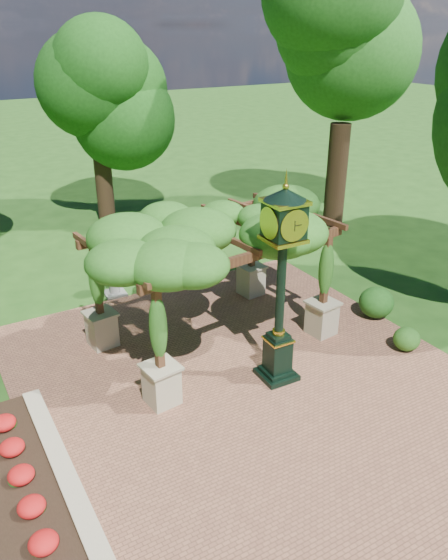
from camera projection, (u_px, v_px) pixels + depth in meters
ground at (282, 414)px, 11.80m from camera, size 120.00×120.00×0.00m
brick_plaza at (257, 389)px, 12.58m from camera, size 10.00×12.00×0.04m
border_wall at (63, 472)px, 10.01m from camera, size 0.35×5.00×0.40m
flower_bed at (12, 492)px, 9.60m from camera, size 1.50×5.00×0.36m
pedestal_clock at (282, 270)px, 11.83m from camera, size 0.96×0.96×4.70m
pergola at (213, 235)px, 13.33m from camera, size 6.17×4.27×3.65m
sundial at (114, 281)px, 16.77m from camera, size 0.67×0.67×1.14m
shrub_front at (407, 339)px, 13.97m from camera, size 0.76×0.76×0.61m
shrub_mid at (376, 302)px, 15.51m from camera, size 1.18×1.18×0.88m
shrub_back at (249, 265)px, 18.21m from camera, size 0.93×0.93×0.66m
tree_north at (96, 95)px, 21.35m from camera, size 4.39×4.39×7.50m
tree_east_far at (349, 34)px, 19.96m from camera, size 4.83×4.83×10.70m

